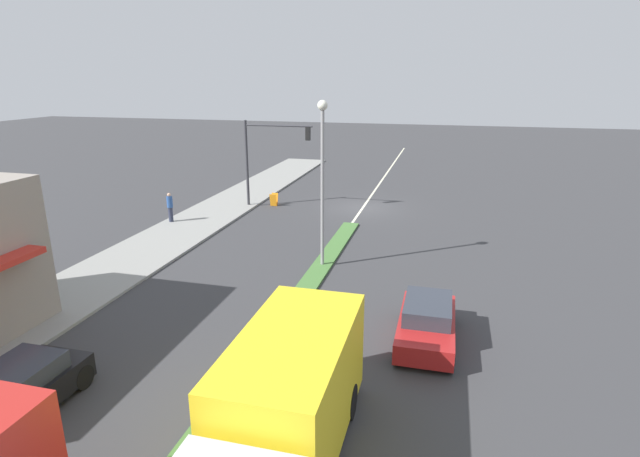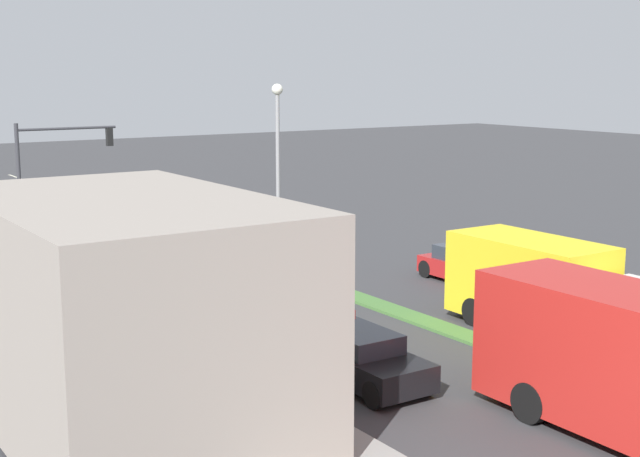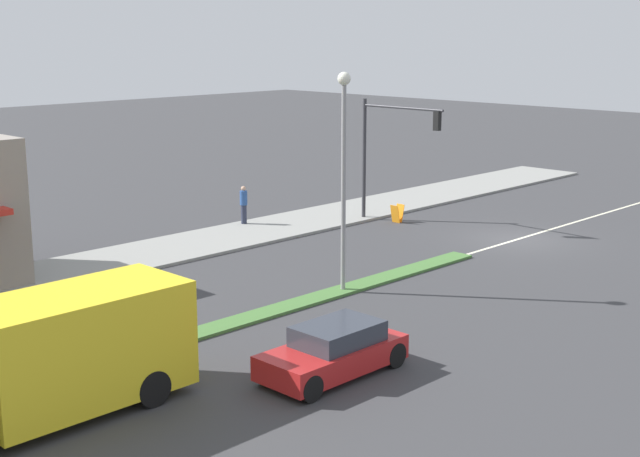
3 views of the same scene
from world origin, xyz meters
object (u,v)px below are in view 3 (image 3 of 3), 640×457
traffic_signal_main (388,140)px  street_lamp (344,154)px  pedestrian (244,204)px  hatchback_red (334,351)px  warning_aframe_sign (397,213)px  delivery_truck (44,360)px

traffic_signal_main → street_lamp: bearing=122.7°
traffic_signal_main → pedestrian: (4.33, 5.01, -2.86)m
hatchback_red → warning_aframe_sign: bearing=-55.3°
street_lamp → warning_aframe_sign: bearing=-59.5°
warning_aframe_sign → traffic_signal_main: bearing=71.3°
street_lamp → pedestrian: (10.45, -4.54, -3.74)m
hatchback_red → delivery_truck: bearing=67.0°
delivery_truck → hatchback_red: bearing=-113.0°
warning_aframe_sign → delivery_truck: (-8.14, 22.41, 1.04)m
traffic_signal_main → hatchback_red: bearing=126.1°
delivery_truck → traffic_signal_main: bearing=-69.2°
street_lamp → pedestrian: street_lamp is taller
delivery_truck → hatchback_red: delivery_truck is taller
hatchback_red → street_lamp: bearing=-48.8°
street_lamp → hatchback_red: bearing=131.2°
traffic_signal_main → hatchback_red: size_ratio=1.38×
traffic_signal_main → delivery_truck: 23.52m
warning_aframe_sign → hatchback_red: (-10.94, 15.80, 0.23)m
traffic_signal_main → warning_aframe_sign: traffic_signal_main is taller
pedestrian → warning_aframe_sign: (-4.51, -5.56, -0.62)m
street_lamp → delivery_truck: street_lamp is taller
pedestrian → traffic_signal_main: bearing=-130.8°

